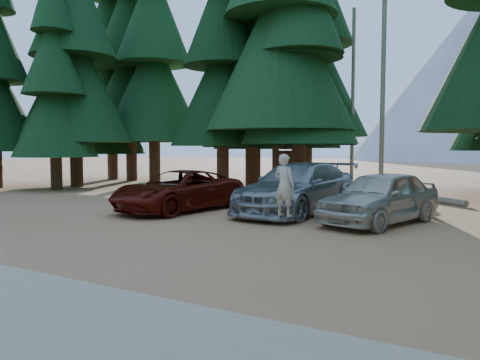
{
  "coord_description": "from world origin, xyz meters",
  "views": [
    {
      "loc": [
        6.53,
        -10.15,
        2.27
      ],
      "look_at": [
        -0.75,
        2.5,
        1.25
      ],
      "focal_mm": 35.0,
      "sensor_mm": 36.0,
      "label": 1
    }
  ],
  "objects": [
    {
      "name": "log_mid",
      "position": [
        4.02,
        10.5,
        0.13
      ],
      "size": [
        2.51,
        2.33,
        0.26
      ],
      "primitive_type": "cylinder",
      "rotation": [
        0.0,
        1.57,
        -0.74
      ],
      "color": "#726A5B",
      "rests_on": "ground"
    },
    {
      "name": "forest_belt_west",
      "position": [
        -15.5,
        4.0,
        0.0
      ],
      "size": [
        6.0,
        22.0,
        22.0
      ],
      "primitive_type": null,
      "color": "black",
      "rests_on": "ground"
    },
    {
      "name": "silver_minivan_center",
      "position": [
        0.23,
        4.81,
        0.87
      ],
      "size": [
        2.96,
        6.17,
        1.73
      ],
      "primitive_type": "imported",
      "rotation": [
        0.0,
        0.0,
        -0.09
      ],
      "color": "#95989C",
      "rests_on": "ground"
    },
    {
      "name": "forest_belt_north",
      "position": [
        0.0,
        15.0,
        0.0
      ],
      "size": [
        36.0,
        7.0,
        22.0
      ],
      "primitive_type": null,
      "color": "black",
      "rests_on": "ground"
    },
    {
      "name": "shrub_far_left",
      "position": [
        -3.5,
        6.73,
        0.29
      ],
      "size": [
        1.04,
        1.04,
        0.57
      ],
      "primitive_type": "ellipsoid",
      "color": "#326C20",
      "rests_on": "ground"
    },
    {
      "name": "shrub_center_left",
      "position": [
        -4.46,
        6.45,
        0.27
      ],
      "size": [
        0.98,
        0.98,
        0.54
      ],
      "primitive_type": "ellipsoid",
      "color": "#326C20",
      "rests_on": "ground"
    },
    {
      "name": "silver_minivan_right",
      "position": [
        3.24,
        3.93,
        0.79
      ],
      "size": [
        3.12,
        5.0,
        1.59
      ],
      "primitive_type": "imported",
      "rotation": [
        0.0,
        0.0,
        -0.29
      ],
      "color": "beige",
      "rests_on": "ground"
    },
    {
      "name": "snag_back",
      "position": [
        -1.2,
        16.0,
        5.0
      ],
      "size": [
        0.2,
        0.2,
        10.0
      ],
      "primitive_type": "cylinder",
      "color": "#726A5B",
      "rests_on": "ground"
    },
    {
      "name": "snag_front",
      "position": [
        0.8,
        14.5,
        6.0
      ],
      "size": [
        0.24,
        0.24,
        12.0
      ],
      "primitive_type": "cylinder",
      "color": "#726A5B",
      "rests_on": "ground"
    },
    {
      "name": "shrub_right",
      "position": [
        3.51,
        8.5,
        0.25
      ],
      "size": [
        0.9,
        0.9,
        0.49
      ],
      "primitive_type": "ellipsoid",
      "color": "#326C20",
      "rests_on": "ground"
    },
    {
      "name": "red_pickup",
      "position": [
        -3.7,
        3.22,
        0.72
      ],
      "size": [
        3.07,
        5.48,
        1.45
      ],
      "primitive_type": "imported",
      "rotation": [
        0.0,
        0.0,
        -0.13
      ],
      "color": "#5B0F07",
      "rests_on": "ground"
    },
    {
      "name": "shrub_center_right",
      "position": [
        2.17,
        10.0,
        0.27
      ],
      "size": [
        0.98,
        0.98,
        0.54
      ],
      "primitive_type": "ellipsoid",
      "color": "#326C20",
      "rests_on": "ground"
    },
    {
      "name": "mountain_peak",
      "position": [
        -2.59,
        88.23,
        12.71
      ],
      "size": [
        48.0,
        50.0,
        28.0
      ],
      "color": "gray",
      "rests_on": "ground"
    },
    {
      "name": "log_left",
      "position": [
        -0.19,
        9.31,
        0.14
      ],
      "size": [
        3.99,
        1.14,
        0.29
      ],
      "primitive_type": "cylinder",
      "rotation": [
        0.0,
        1.57,
        -0.22
      ],
      "color": "#726A5B",
      "rests_on": "ground"
    },
    {
      "name": "frisbee_player",
      "position": [
        1.06,
        1.85,
        1.22
      ],
      "size": [
        0.7,
        0.52,
        1.89
      ],
      "rotation": [
        0.0,
        0.0,
        2.99
      ],
      "color": "beige",
      "rests_on": "ground"
    },
    {
      "name": "shrub_edge_west",
      "position": [
        -9.25,
        7.54,
        0.27
      ],
      "size": [
        0.97,
        0.97,
        0.53
      ],
      "primitive_type": "ellipsoid",
      "color": "#326C20",
      "rests_on": "ground"
    },
    {
      "name": "shrub_left",
      "position": [
        -2.99,
        8.19,
        0.2
      ],
      "size": [
        0.74,
        0.74,
        0.41
      ],
      "primitive_type": "ellipsoid",
      "color": "#326C20",
      "rests_on": "ground"
    },
    {
      "name": "ground",
      "position": [
        0.0,
        0.0,
        0.0
      ],
      "size": [
        160.0,
        160.0,
        0.0
      ],
      "primitive_type": "plane",
      "color": "#A07343",
      "rests_on": "ground"
    }
  ]
}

